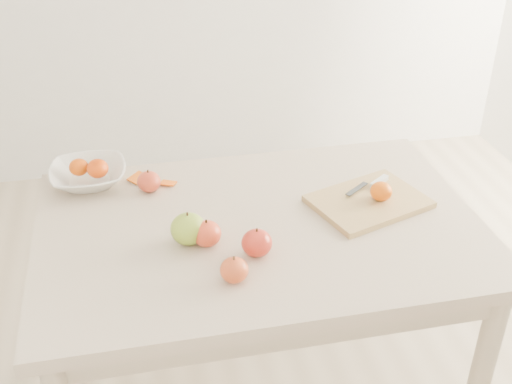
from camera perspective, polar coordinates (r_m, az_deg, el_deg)
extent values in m
cube|color=beige|center=(1.76, 0.34, -3.34)|extent=(1.20, 0.80, 0.04)
cylinder|color=#BCAA8E|center=(2.24, -15.39, -7.91)|extent=(0.06, 0.06, 0.71)
cylinder|color=#BCAA8E|center=(2.38, 11.39, -4.64)|extent=(0.06, 0.06, 0.71)
cube|color=tan|center=(1.85, 9.98, -0.84)|extent=(0.36, 0.31, 0.02)
ellipsoid|color=#DC5907|center=(1.83, 11.06, 0.06)|extent=(0.06, 0.06, 0.05)
imported|color=white|center=(1.98, -14.67, 1.46)|extent=(0.22, 0.22, 0.05)
ellipsoid|color=#D85507|center=(1.98, -15.48, 2.15)|extent=(0.06, 0.06, 0.05)
ellipsoid|color=#D84807|center=(1.95, -13.90, 2.05)|extent=(0.06, 0.06, 0.06)
cube|color=#D2570E|center=(1.97, -10.38, 1.10)|extent=(0.07, 0.07, 0.01)
cube|color=#E45E10|center=(1.94, -7.81, 0.74)|extent=(0.06, 0.05, 0.01)
cube|color=white|center=(1.92, 10.91, 0.92)|extent=(0.07, 0.06, 0.01)
cube|color=#3C3F45|center=(1.87, 8.94, 0.27)|extent=(0.09, 0.07, 0.00)
ellipsoid|color=olive|center=(1.66, -6.04, -3.27)|extent=(0.09, 0.09, 0.08)
ellipsoid|color=maroon|center=(1.61, 0.07, -4.55)|extent=(0.08, 0.08, 0.07)
ellipsoid|color=#A3261D|center=(1.53, -1.95, -6.94)|extent=(0.07, 0.07, 0.06)
ellipsoid|color=#A21916|center=(1.65, -4.40, -3.70)|extent=(0.08, 0.08, 0.07)
ellipsoid|color=maroon|center=(1.90, -9.51, 0.92)|extent=(0.07, 0.07, 0.06)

